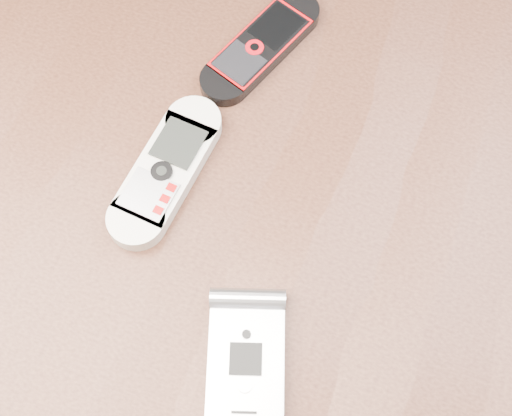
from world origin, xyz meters
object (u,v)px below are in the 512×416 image
at_px(nokia_white, 166,170).
at_px(motorola_razr, 246,365).
at_px(table, 251,255).
at_px(nokia_black_red, 261,46).

xyz_separation_m(nokia_white, motorola_razr, (0.12, -0.13, 0.00)).
bearing_deg(nokia_white, table, 0.12).
distance_m(table, nokia_white, 0.14).
bearing_deg(motorola_razr, nokia_black_red, 89.05).
bearing_deg(motorola_razr, table, 90.14).
bearing_deg(table, motorola_razr, -71.66).
relative_size(nokia_white, nokia_black_red, 1.03).
bearing_deg(motorola_razr, nokia_white, 114.06).
bearing_deg(table, nokia_white, 174.26).
xyz_separation_m(table, nokia_black_red, (-0.05, 0.15, 0.11)).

